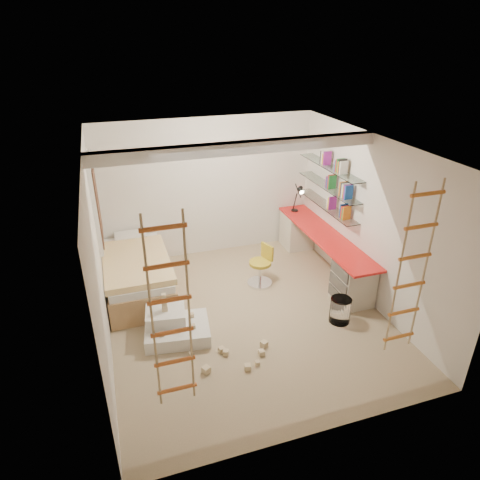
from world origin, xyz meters
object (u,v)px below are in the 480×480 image
object	(u,v)px
desk	(322,251)
play_platform	(174,326)
bed	(137,273)
swivel_chair	(261,270)

from	to	relation	value
desk	play_platform	bearing A→B (deg)	-160.75
desk	play_platform	size ratio (longest dim) A/B	2.85
bed	swivel_chair	xyz separation A→B (m)	(2.01, -0.44, -0.07)
desk	swivel_chair	world-z (taller)	desk
swivel_chair	bed	bearing A→B (deg)	167.77
desk	bed	size ratio (longest dim) A/B	1.40
bed	play_platform	distance (m)	1.41
bed	play_platform	world-z (taller)	bed
desk	bed	world-z (taller)	desk
swivel_chair	play_platform	size ratio (longest dim) A/B	0.73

